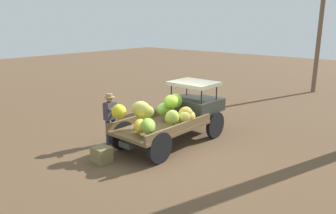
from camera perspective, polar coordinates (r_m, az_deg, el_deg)
ground_plane at (r=10.53m, az=-1.10°, el=-7.14°), size 60.00×60.00×0.00m
truck at (r=10.81m, az=1.62°, el=-1.21°), size 4.50×1.92×1.90m
farmer at (r=10.81m, az=-9.95°, el=-1.45°), size 0.53×0.47×1.67m
wooden_crate at (r=9.67m, az=-11.41°, el=-8.07°), size 0.47×0.52×0.44m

